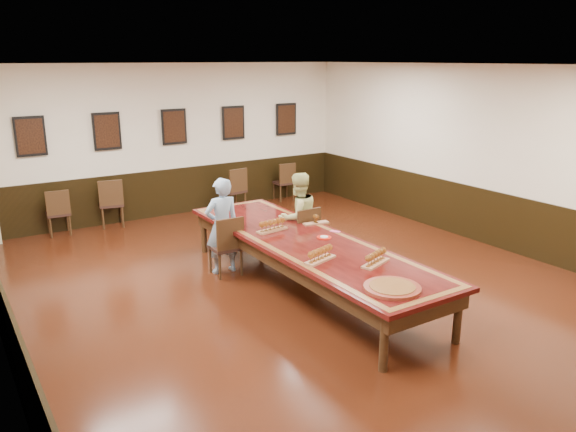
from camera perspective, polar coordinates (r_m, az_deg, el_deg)
floor at (r=8.38m, az=1.86°, el=-7.45°), size 8.00×10.00×0.02m
ceiling at (r=7.71m, az=2.08°, el=15.14°), size 8.00×10.00×0.02m
wall_back at (r=12.28m, az=-11.55°, el=7.53°), size 8.00×0.02×3.20m
wall_right at (r=10.65m, az=20.10°, el=5.66°), size 0.02×10.00×3.20m
chair_man at (r=8.82m, az=-6.39°, el=-2.94°), size 0.47×0.51×0.96m
chair_woman at (r=9.28m, az=1.40°, el=-1.88°), size 0.47×0.51×0.96m
spare_chair_a at (r=11.62m, az=-22.35°, el=0.40°), size 0.45×0.49×0.90m
spare_chair_b at (r=11.83m, az=-17.54°, el=1.33°), size 0.55×0.58×0.98m
spare_chair_c at (r=12.50m, az=-5.59°, el=2.72°), size 0.52×0.55×0.98m
spare_chair_d at (r=13.42m, az=-0.45°, el=3.56°), size 0.46×0.50×0.91m
person_man at (r=8.82m, az=-6.72°, el=-1.00°), size 0.57×0.39×1.53m
person_woman at (r=9.28m, az=1.04°, el=-0.14°), size 0.77×0.61×1.50m
pink_phone at (r=8.54m, az=4.80°, el=-1.58°), size 0.13×0.16×0.01m
wainscoting at (r=8.20m, az=1.89°, el=-4.17°), size 8.00×10.00×1.00m
conference_table at (r=8.16m, az=1.90°, el=-3.43°), size 1.40×5.00×0.76m
posters at (r=12.18m, az=-11.50°, el=8.88°), size 6.14×0.04×0.74m
flight_a at (r=8.52m, az=-1.61°, el=-0.99°), size 0.53×0.23×0.19m
flight_b at (r=8.90m, az=2.86°, el=-0.37°), size 0.43×0.18×0.15m
flight_c at (r=7.28m, az=3.30°, el=-3.97°), size 0.52×0.29×0.19m
flight_d at (r=7.24m, az=8.91°, el=-4.27°), size 0.51×0.30×0.18m
red_plate_grp at (r=8.23m, az=3.69°, el=-2.19°), size 0.21×0.21×0.03m
carved_platter at (r=6.53m, az=10.54°, el=-7.19°), size 0.69×0.69×0.05m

